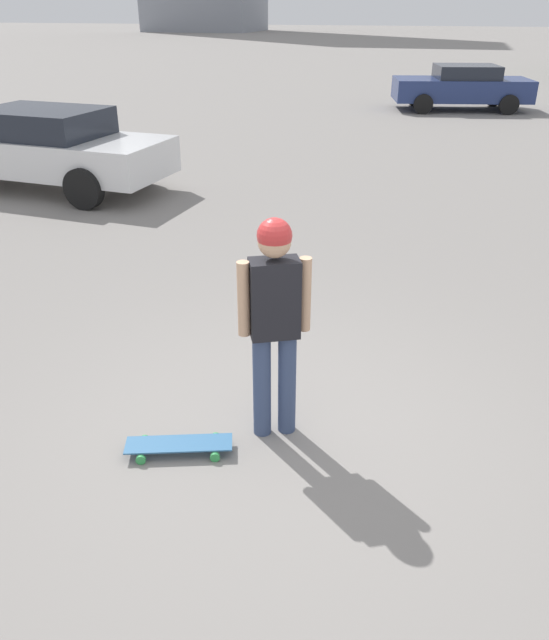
# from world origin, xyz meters

# --- Properties ---
(ground_plane) EXTENTS (220.00, 220.00, 0.00)m
(ground_plane) POSITION_xyz_m (0.00, 0.00, 0.00)
(ground_plane) COLOR gray
(person) EXTENTS (0.50, 0.33, 1.78)m
(person) POSITION_xyz_m (0.00, 0.00, 1.07)
(person) COLOR #38476B
(person) RESTS_ON ground_plane
(skateboard) EXTENTS (0.84, 0.46, 0.09)m
(skateboard) POSITION_xyz_m (0.63, 0.46, 0.07)
(skateboard) COLOR #336693
(skateboard) RESTS_ON ground_plane
(car_parked_near) EXTENTS (4.91, 2.24, 1.44)m
(car_parked_near) POSITION_xyz_m (6.05, -6.07, 0.76)
(car_parked_near) COLOR silver
(car_parked_near) RESTS_ON ground_plane
(car_parked_far) EXTENTS (4.54, 2.68, 1.37)m
(car_parked_far) POSITION_xyz_m (-1.32, -18.17, 0.72)
(car_parked_far) COLOR navy
(car_parked_far) RESTS_ON ground_plane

